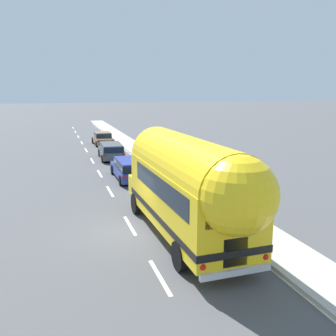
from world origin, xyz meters
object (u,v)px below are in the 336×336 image
Objects in this scene: car_second at (111,150)px; painted_bus at (190,185)px; car_lead at (130,168)px; car_third at (103,138)px.

painted_bus is at bearing -89.31° from car_second.
car_lead and car_third have the same top height.
painted_bus is 18.41m from car_second.
car_third is at bearing 87.40° from car_second.
painted_bus is 2.32× the size of car_second.
painted_bus reaches higher than car_second.
car_lead is 1.10× the size of car_third.
car_second is at bearing 90.71° from car_lead.
painted_bus is 2.23× the size of car_lead.
car_lead is 16.17m from car_third.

